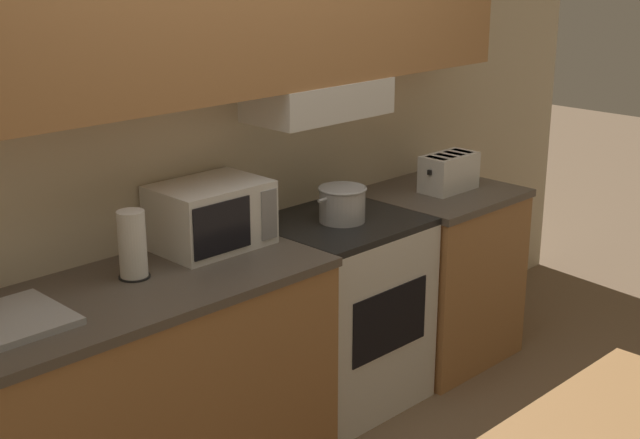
# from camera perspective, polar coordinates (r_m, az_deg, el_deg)

# --- Properties ---
(ground_plane) EXTENTS (16.00, 16.00, 0.00)m
(ground_plane) POSITION_cam_1_polar(r_m,az_deg,el_deg) (4.26, -6.01, -11.88)
(ground_plane) COLOR #7F664C
(wall_back) EXTENTS (5.39, 0.38, 2.55)m
(wall_back) POSITION_cam_1_polar(r_m,az_deg,el_deg) (3.71, -5.97, 9.12)
(wall_back) COLOR beige
(wall_back) RESTS_ON ground_plane
(lower_counter_main) EXTENTS (1.60, 0.66, 0.89)m
(lower_counter_main) POSITION_cam_1_polar(r_m,az_deg,el_deg) (3.47, -12.04, -11.19)
(lower_counter_main) COLOR #B27A47
(lower_counter_main) RESTS_ON ground_plane
(lower_counter_right_stub) EXTENTS (0.72, 0.66, 0.89)m
(lower_counter_right_stub) POSITION_cam_1_polar(r_m,az_deg,el_deg) (4.62, 7.47, -3.43)
(lower_counter_right_stub) COLOR #B27A47
(lower_counter_right_stub) RESTS_ON ground_plane
(stove_range) EXTENTS (0.68, 0.61, 0.89)m
(stove_range) POSITION_cam_1_polar(r_m,az_deg,el_deg) (4.13, 1.27, -5.90)
(stove_range) COLOR white
(stove_range) RESTS_ON ground_plane
(cooking_pot) EXTENTS (0.30, 0.22, 0.16)m
(cooking_pot) POSITION_cam_1_polar(r_m,az_deg,el_deg) (3.93, 1.43, 1.05)
(cooking_pot) COLOR #B7BABF
(cooking_pot) RESTS_ON stove_range
(microwave) EXTENTS (0.45, 0.33, 0.27)m
(microwave) POSITION_cam_1_polar(r_m,az_deg,el_deg) (3.63, -7.02, 0.29)
(microwave) COLOR white
(microwave) RESTS_ON lower_counter_main
(toaster) EXTENTS (0.31, 0.16, 0.18)m
(toaster) POSITION_cam_1_polar(r_m,az_deg,el_deg) (4.47, 8.25, 3.03)
(toaster) COLOR white
(toaster) RESTS_ON lower_counter_right_stub
(paper_towel_roll) EXTENTS (0.12, 0.12, 0.26)m
(paper_towel_roll) POSITION_cam_1_polar(r_m,az_deg,el_deg) (3.34, -11.92, -1.59)
(paper_towel_roll) COLOR black
(paper_towel_roll) RESTS_ON lower_counter_main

